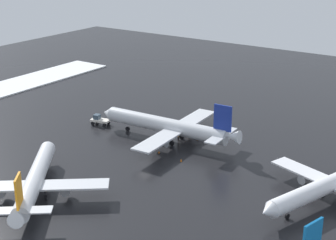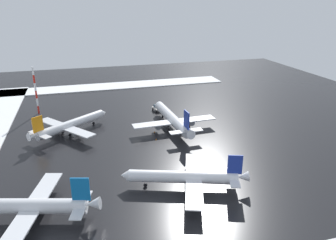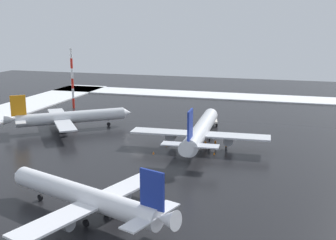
# 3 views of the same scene
# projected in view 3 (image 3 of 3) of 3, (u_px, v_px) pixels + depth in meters

# --- Properties ---
(ground_plane) EXTENTS (240.00, 240.00, 0.00)m
(ground_plane) POSITION_uv_depth(u_px,v_px,m) (138.00, 145.00, 92.21)
(ground_plane) COLOR black
(snow_bank_left) EXTENTS (14.00, 116.00, 0.38)m
(snow_bank_left) POSITION_uv_depth(u_px,v_px,m) (201.00, 95.00, 154.80)
(snow_bank_left) COLOR white
(snow_bank_left) RESTS_ON ground_plane
(airplane_parked_starboard) EXTENTS (35.62, 29.52, 10.58)m
(airplane_parked_starboard) POSITION_uv_depth(u_px,v_px,m) (201.00, 130.00, 90.61)
(airplane_parked_starboard) COLOR silver
(airplane_parked_starboard) RESTS_ON ground_plane
(airplane_foreground_jet) EXTENTS (23.63, 26.59, 9.38)m
(airplane_foreground_jet) POSITION_uv_depth(u_px,v_px,m) (69.00, 117.00, 104.73)
(airplane_foreground_jet) COLOR silver
(airplane_foreground_jet) RESTS_ON ground_plane
(airplane_far_rear) EXTENTS (25.34, 30.04, 9.19)m
(airplane_far_rear) POSITION_uv_depth(u_px,v_px,m) (86.00, 197.00, 57.14)
(airplane_far_rear) COLOR white
(airplane_far_rear) RESTS_ON ground_plane
(pushback_tug) EXTENTS (4.97, 3.15, 2.50)m
(pushback_tug) POSITION_uv_depth(u_px,v_px,m) (213.00, 120.00, 109.82)
(pushback_tug) COLOR silver
(pushback_tug) RESTS_ON ground_plane
(ground_crew_near_tug) EXTENTS (0.36, 0.36, 1.71)m
(ground_crew_near_tug) POSITION_uv_depth(u_px,v_px,m) (205.00, 144.00, 89.27)
(ground_crew_near_tug) COLOR black
(ground_crew_near_tug) RESTS_ON ground_plane
(ground_crew_beside_wing) EXTENTS (0.36, 0.36, 1.71)m
(ground_crew_beside_wing) POSITION_uv_depth(u_px,v_px,m) (226.00, 146.00, 87.80)
(ground_crew_beside_wing) COLOR black
(ground_crew_beside_wing) RESTS_ON ground_plane
(ground_crew_mid_apron) EXTENTS (0.36, 0.36, 1.71)m
(ground_crew_mid_apron) POSITION_uv_depth(u_px,v_px,m) (215.00, 143.00, 89.76)
(ground_crew_mid_apron) COLOR black
(ground_crew_mid_apron) RESTS_ON ground_plane
(antenna_mast) EXTENTS (0.70, 0.70, 18.63)m
(antenna_mast) POSITION_uv_depth(u_px,v_px,m) (72.00, 78.00, 129.83)
(antenna_mast) COLOR red
(antenna_mast) RESTS_ON ground_plane
(traffic_cone_near_nose) EXTENTS (0.36, 0.36, 0.55)m
(traffic_cone_near_nose) POSITION_uv_depth(u_px,v_px,m) (167.00, 145.00, 91.12)
(traffic_cone_near_nose) COLOR orange
(traffic_cone_near_nose) RESTS_ON ground_plane
(traffic_cone_mid_line) EXTENTS (0.36, 0.36, 0.55)m
(traffic_cone_mid_line) POSITION_uv_depth(u_px,v_px,m) (154.00, 153.00, 85.59)
(traffic_cone_mid_line) COLOR orange
(traffic_cone_mid_line) RESTS_ON ground_plane
(traffic_cone_wingtip_side) EXTENTS (0.36, 0.36, 0.55)m
(traffic_cone_wingtip_side) POSITION_uv_depth(u_px,v_px,m) (214.00, 153.00, 85.33)
(traffic_cone_wingtip_side) COLOR orange
(traffic_cone_wingtip_side) RESTS_ON ground_plane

